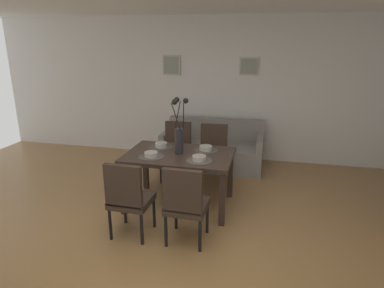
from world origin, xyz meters
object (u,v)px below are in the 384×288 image
at_px(bowl_near_left, 151,154).
at_px(bowl_near_right, 161,144).
at_px(dining_chair_near_left, 129,196).
at_px(dining_chair_far_left, 185,202).
at_px(bowl_far_right, 206,148).
at_px(framed_picture_left, 171,65).
at_px(dining_chair_far_right, 213,151).
at_px(sofa, 213,150).
at_px(centerpiece_vase, 179,133).
at_px(dining_table, 179,160).
at_px(dining_chair_near_right, 177,148).
at_px(bowl_far_left, 199,158).
at_px(framed_picture_center, 249,66).

relative_size(bowl_near_left, bowl_near_right, 1.00).
height_order(dining_chair_near_left, dining_chair_far_left, same).
height_order(bowl_far_right, framed_picture_left, framed_picture_left).
bearing_deg(dining_chair_far_right, dining_chair_near_left, -110.12).
distance_m(dining_chair_far_right, sofa, 0.79).
height_order(dining_chair_near_left, centerpiece_vase, centerpiece_vase).
bearing_deg(dining_table, dining_chair_near_right, 107.89).
xyz_separation_m(dining_chair_near_left, bowl_near_left, (0.03, 0.69, 0.27)).
bearing_deg(dining_chair_near_right, bowl_near_right, -92.05).
bearing_deg(dining_chair_near_left, bowl_far_right, 59.33).
height_order(centerpiece_vase, bowl_near_right, centerpiece_vase).
xyz_separation_m(centerpiece_vase, framed_picture_left, (-0.71, 2.09, 0.70)).
bearing_deg(dining_chair_near_right, bowl_far_left, -61.37).
xyz_separation_m(dining_table, centerpiece_vase, (0.00, 0.00, 0.37)).
bearing_deg(bowl_near_left, dining_table, 33.62).
bearing_deg(sofa, dining_chair_near_right, -123.51).
height_order(centerpiece_vase, framed_picture_left, framed_picture_left).
height_order(dining_table, bowl_near_left, bowl_near_left).
bearing_deg(bowl_far_right, framed_picture_left, 118.58).
bearing_deg(dining_chair_near_right, sofa, 56.49).
height_order(centerpiece_vase, bowl_far_left, centerpiece_vase).
relative_size(dining_chair_near_left, dining_chair_far_left, 1.00).
distance_m(bowl_far_left, bowl_far_right, 0.42).
distance_m(bowl_near_left, framed_picture_left, 2.52).
bearing_deg(bowl_far_right, bowl_near_left, -146.38).
bearing_deg(bowl_far_right, sofa, 95.43).
bearing_deg(dining_chair_far_right, framed_picture_center, 71.65).
distance_m(dining_table, bowl_near_right, 0.40).
distance_m(dining_chair_near_right, bowl_near_left, 1.14).
xyz_separation_m(dining_chair_near_left, dining_chair_near_right, (0.05, 1.80, 0.00)).
xyz_separation_m(dining_table, dining_chair_far_right, (0.31, 0.87, -0.14)).
xyz_separation_m(bowl_near_right, bowl_far_left, (0.63, -0.42, 0.00)).
bearing_deg(sofa, dining_chair_far_left, -87.14).
height_order(bowl_near_left, sofa, bowl_near_left).
distance_m(dining_chair_near_right, dining_chair_far_left, 1.88).
bearing_deg(bowl_far_left, dining_chair_near_right, 118.63).
relative_size(dining_chair_near_left, dining_chair_far_right, 1.00).
relative_size(dining_table, centerpiece_vase, 1.90).
bearing_deg(centerpiece_vase, bowl_near_right, 146.63).
height_order(bowl_near_left, framed_picture_left, framed_picture_left).
xyz_separation_m(bowl_far_right, framed_picture_left, (-1.03, 1.89, 0.94)).
xyz_separation_m(dining_chair_far_right, bowl_near_left, (-0.62, -1.08, 0.27)).
bearing_deg(framed_picture_center, dining_chair_far_right, -108.35).
bearing_deg(dining_chair_far_left, bowl_near_right, 119.68).
xyz_separation_m(dining_chair_near_left, bowl_near_right, (0.03, 1.11, 0.27)).
xyz_separation_m(dining_table, sofa, (0.18, 1.61, -0.37)).
bearing_deg(dining_chair_far_right, bowl_near_left, -119.93).
distance_m(centerpiece_vase, sofa, 1.78).
bearing_deg(dining_chair_near_right, bowl_far_right, -48.74).
bearing_deg(dining_chair_near_right, dining_chair_far_right, -3.07).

